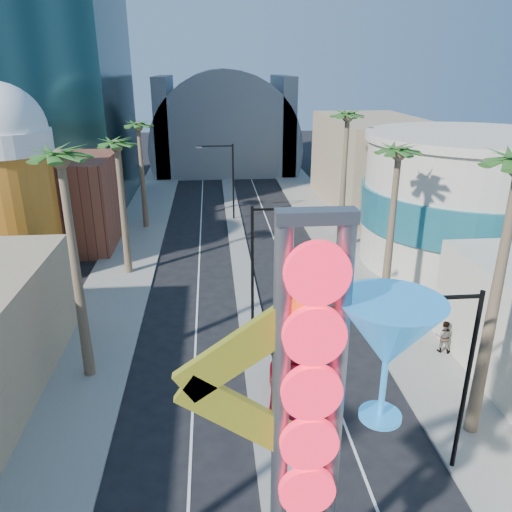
{
  "coord_description": "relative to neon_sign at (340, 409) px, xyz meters",
  "views": [
    {
      "loc": [
        -2.24,
        -7.21,
        15.45
      ],
      "look_at": [
        0.2,
        19.82,
        5.05
      ],
      "focal_mm": 35.0,
      "sensor_mm": 36.0,
      "label": 1
    }
  ],
  "objects": [
    {
      "name": "palm_6",
      "position": [
        8.18,
        19.04,
        2.62
      ],
      "size": [
        2.4,
        2.4,
        11.7
      ],
      "color": "brown",
      "rests_on": "ground"
    },
    {
      "name": "red_pickup",
      "position": [
        0.64,
        9.46,
        -6.53
      ],
      "size": [
        3.32,
        5.91,
        1.56
      ],
      "primitive_type": "imported",
      "rotation": [
        0.0,
        0.0,
        -0.13
      ],
      "color": "maroon",
      "rests_on": "ground"
    },
    {
      "name": "filler_east",
      "position": [
        15.18,
        45.04,
        -2.31
      ],
      "size": [
        10.0,
        20.0,
        10.0
      ],
      "primitive_type": "cube",
      "color": "tan",
      "rests_on": "ground"
    },
    {
      "name": "sidewalk_east",
      "position": [
        8.68,
        32.04,
        -7.23
      ],
      "size": [
        5.0,
        100.0,
        0.15
      ],
      "primitive_type": "cube",
      "color": "gray",
      "rests_on": "ground"
    },
    {
      "name": "neon_sign",
      "position": [
        0.0,
        0.0,
        0.0
      ],
      "size": [
        6.53,
        2.6,
        12.55
      ],
      "color": "gray",
      "rests_on": "ground"
    },
    {
      "name": "palm_2",
      "position": [
        -9.82,
        27.04,
        2.17
      ],
      "size": [
        2.4,
        2.4,
        11.2
      ],
      "color": "brown",
      "rests_on": "ground"
    },
    {
      "name": "palm_7",
      "position": [
        8.18,
        31.04,
        3.52
      ],
      "size": [
        2.4,
        2.4,
        12.7
      ],
      "color": "brown",
      "rests_on": "ground"
    },
    {
      "name": "streetlight_0",
      "position": [
        -0.27,
        17.04,
        -2.43
      ],
      "size": [
        3.79,
        0.25,
        8.0
      ],
      "color": "black",
      "rests_on": "ground"
    },
    {
      "name": "sidewalk_west",
      "position": [
        -10.32,
        32.04,
        -7.23
      ],
      "size": [
        5.0,
        100.0,
        0.15
      ],
      "primitive_type": "cube",
      "color": "gray",
      "rests_on": "ground"
    },
    {
      "name": "streetlight_2",
      "position": [
        5.91,
        5.04,
        -2.47
      ],
      "size": [
        3.45,
        0.25,
        8.0
      ],
      "color": "black",
      "rests_on": "ground"
    },
    {
      "name": "turquoise_building",
      "position": [
        17.18,
        27.04,
        -2.06
      ],
      "size": [
        16.6,
        16.6,
        10.6
      ],
      "color": "beige",
      "rests_on": "ground"
    },
    {
      "name": "palm_3",
      "position": [
        -9.82,
        39.04,
        2.17
      ],
      "size": [
        2.4,
        2.4,
        11.2
      ],
      "color": "brown",
      "rests_on": "ground"
    },
    {
      "name": "brick_filler_west",
      "position": [
        -16.82,
        35.04,
        -3.31
      ],
      "size": [
        10.0,
        10.0,
        8.0
      ],
      "primitive_type": "cube",
      "color": "brown",
      "rests_on": "ground"
    },
    {
      "name": "pedestrian_b",
      "position": [
        9.75,
        13.47,
        -6.2
      ],
      "size": [
        1.14,
        1.04,
        1.91
      ],
      "primitive_type": "imported",
      "rotation": [
        0.0,
        0.0,
        2.73
      ],
      "color": "gray",
      "rests_on": "sidewalk_east"
    },
    {
      "name": "median",
      "position": [
        -0.82,
        35.04,
        -7.23
      ],
      "size": [
        1.6,
        84.0,
        0.15
      ],
      "primitive_type": "cube",
      "color": "gray",
      "rests_on": "ground"
    },
    {
      "name": "streetlight_1",
      "position": [
        -1.36,
        41.04,
        -2.43
      ],
      "size": [
        3.79,
        0.25,
        8.0
      ],
      "color": "black",
      "rests_on": "ground"
    },
    {
      "name": "beer_mug",
      "position": [
        -17.82,
        27.04,
        0.54
      ],
      "size": [
        7.0,
        7.0,
        14.5
      ],
      "color": "#B26617",
      "rests_on": "ground"
    },
    {
      "name": "palm_1",
      "position": [
        -9.82,
        13.04,
        3.52
      ],
      "size": [
        2.4,
        2.4,
        12.7
      ],
      "color": "brown",
      "rests_on": "ground"
    },
    {
      "name": "canopy",
      "position": [
        -0.82,
        69.04,
        -3.0
      ],
      "size": [
        22.0,
        16.0,
        22.0
      ],
      "color": "slate",
      "rests_on": "ground"
    }
  ]
}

